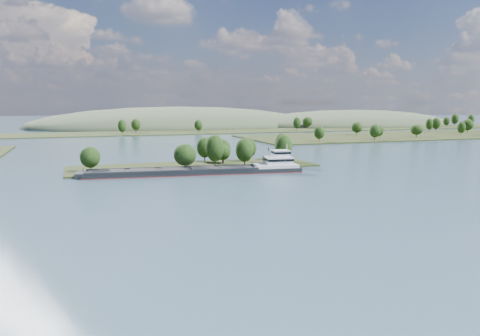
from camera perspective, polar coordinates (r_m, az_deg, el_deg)
name	(u,v)px	position (r m, az deg, el deg)	size (l,w,h in m)	color
ground	(242,193)	(136.13, 0.27, -3.11)	(1800.00, 1800.00, 0.00)	#3B5465
tree_island	(210,157)	(192.71, -3.71, 1.33)	(100.00, 30.97, 14.17)	#232E14
right_bank	(439,134)	(413.15, 23.09, 3.85)	(320.00, 90.00, 15.01)	#232E14
back_shoreline	(143,133)	(410.04, -11.69, 4.24)	(900.00, 60.00, 14.88)	#232E14
hill_east	(352,125)	(565.59, 13.54, 5.10)	(260.00, 140.00, 36.00)	#424F36
hill_west	(179,127)	(517.33, -7.47, 5.00)	(320.00, 160.00, 44.00)	#424F36
cargo_barge	(209,170)	(174.49, -3.85, -0.20)	(82.74, 19.25, 11.11)	black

